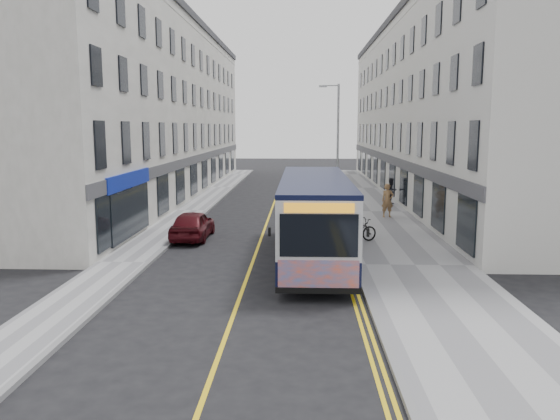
# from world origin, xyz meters

# --- Properties ---
(ground) EXTENTS (140.00, 140.00, 0.00)m
(ground) POSITION_xyz_m (0.00, 0.00, 0.00)
(ground) COLOR black
(ground) RESTS_ON ground
(pavement_east) EXTENTS (4.50, 64.00, 0.12)m
(pavement_east) POSITION_xyz_m (6.25, 12.00, 0.06)
(pavement_east) COLOR #949396
(pavement_east) RESTS_ON ground
(pavement_west) EXTENTS (2.00, 64.00, 0.12)m
(pavement_west) POSITION_xyz_m (-5.00, 12.00, 0.06)
(pavement_west) COLOR #949396
(pavement_west) RESTS_ON ground
(kerb_east) EXTENTS (0.18, 64.00, 0.13)m
(kerb_east) POSITION_xyz_m (4.00, 12.00, 0.07)
(kerb_east) COLOR slate
(kerb_east) RESTS_ON ground
(kerb_west) EXTENTS (0.18, 64.00, 0.13)m
(kerb_west) POSITION_xyz_m (-4.00, 12.00, 0.07)
(kerb_west) COLOR slate
(kerb_west) RESTS_ON ground
(road_centre_line) EXTENTS (0.12, 64.00, 0.01)m
(road_centre_line) POSITION_xyz_m (0.00, 12.00, 0.00)
(road_centre_line) COLOR yellow
(road_centre_line) RESTS_ON ground
(road_dbl_yellow_inner) EXTENTS (0.10, 64.00, 0.01)m
(road_dbl_yellow_inner) POSITION_xyz_m (3.55, 12.00, 0.00)
(road_dbl_yellow_inner) COLOR yellow
(road_dbl_yellow_inner) RESTS_ON ground
(road_dbl_yellow_outer) EXTENTS (0.10, 64.00, 0.01)m
(road_dbl_yellow_outer) POSITION_xyz_m (3.75, 12.00, 0.00)
(road_dbl_yellow_outer) COLOR yellow
(road_dbl_yellow_outer) RESTS_ON ground
(terrace_east) EXTENTS (6.00, 46.00, 13.00)m
(terrace_east) POSITION_xyz_m (11.50, 21.00, 6.50)
(terrace_east) COLOR silver
(terrace_east) RESTS_ON ground
(terrace_west) EXTENTS (6.00, 46.00, 13.00)m
(terrace_west) POSITION_xyz_m (-9.00, 21.00, 6.50)
(terrace_west) COLOR silver
(terrace_west) RESTS_ON ground
(streetlamp) EXTENTS (1.32, 0.18, 8.00)m
(streetlamp) POSITION_xyz_m (4.17, 14.00, 4.38)
(streetlamp) COLOR #94979C
(streetlamp) RESTS_ON ground
(city_bus) EXTENTS (2.67, 11.44, 3.32)m
(city_bus) POSITION_xyz_m (2.44, 0.03, 1.82)
(city_bus) COLOR black
(city_bus) RESTS_ON ground
(bicycle) EXTENTS (2.15, 1.39, 1.07)m
(bicycle) POSITION_xyz_m (4.40, 2.87, 0.65)
(bicycle) COLOR black
(bicycle) RESTS_ON pavement_east
(pedestrian_near) EXTENTS (0.77, 0.56, 1.94)m
(pedestrian_near) POSITION_xyz_m (6.90, 9.85, 1.09)
(pedestrian_near) COLOR #956D44
(pedestrian_near) RESTS_ON pavement_east
(pedestrian_far) EXTENTS (1.10, 1.06, 1.78)m
(pedestrian_far) POSITION_xyz_m (8.00, 15.24, 1.01)
(pedestrian_far) COLOR black
(pedestrian_far) RESTS_ON pavement_east
(car_white) EXTENTS (1.62, 3.88, 1.25)m
(car_white) POSITION_xyz_m (2.98, 19.68, 0.62)
(car_white) COLOR silver
(car_white) RESTS_ON ground
(car_maroon) EXTENTS (1.68, 4.08, 1.38)m
(car_maroon) POSITION_xyz_m (-3.25, 3.79, 0.69)
(car_maroon) COLOR #460B11
(car_maroon) RESTS_ON ground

